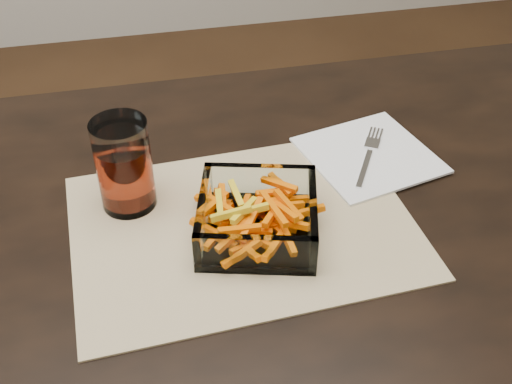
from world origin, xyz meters
TOP-DOWN VIEW (x-y plane):
  - dining_table at (0.00, 0.00)m, footprint 1.60×0.90m
  - placemat at (0.10, 0.04)m, footprint 0.47×0.35m
  - glass_bowl at (0.12, 0.01)m, footprint 0.18×0.18m
  - tumbler at (-0.04, 0.11)m, footprint 0.07×0.07m
  - napkin at (0.32, 0.15)m, footprint 0.22×0.22m
  - fork at (0.32, 0.14)m, footprint 0.09×0.15m

SIDE VIEW (x-z plane):
  - dining_table at x=0.00m, z-range 0.29..1.04m
  - placemat at x=0.10m, z-range 0.75..0.75m
  - napkin at x=0.32m, z-range 0.75..0.76m
  - fork at x=0.32m, z-range 0.76..0.76m
  - glass_bowl at x=0.12m, z-range 0.75..0.81m
  - tumbler at x=-0.04m, z-range 0.75..0.88m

